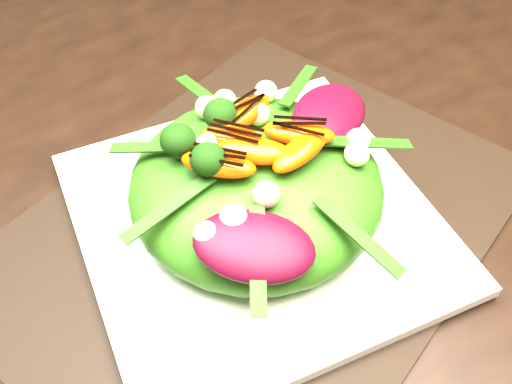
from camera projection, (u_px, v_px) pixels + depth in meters
dining_table at (390, 116)px, 0.65m from camera, size 1.60×0.90×0.75m
placemat at (256, 226)px, 0.52m from camera, size 0.51×0.43×0.00m
plate_base at (256, 220)px, 0.52m from camera, size 0.36×0.36×0.01m
salad_bowl at (256, 210)px, 0.51m from camera, size 0.29×0.29×0.02m
lettuce_mound at (256, 185)px, 0.48m from camera, size 0.26×0.26×0.07m
radicchio_leaf at (329, 114)px, 0.49m from camera, size 0.10×0.08×0.02m
orange_segment at (221, 142)px, 0.46m from camera, size 0.06×0.03×0.01m
broccoli_floret at (158, 171)px, 0.44m from camera, size 0.05×0.05×0.04m
macadamia_nut at (298, 155)px, 0.45m from camera, size 0.02×0.02×0.02m
balsamic_drizzle at (220, 134)px, 0.45m from camera, size 0.04×0.01×0.00m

